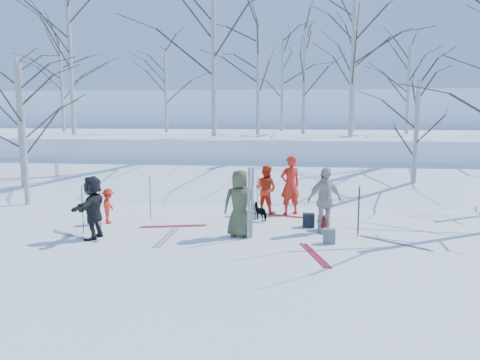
# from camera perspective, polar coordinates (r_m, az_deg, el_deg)

# --- Properties ---
(ground) EXTENTS (120.00, 120.00, 0.00)m
(ground) POSITION_cam_1_polar(r_m,az_deg,el_deg) (12.68, -0.83, -6.79)
(ground) COLOR white
(ground) RESTS_ON ground
(snow_ramp) EXTENTS (70.00, 9.49, 4.12)m
(snow_ramp) POSITION_cam_1_polar(r_m,az_deg,el_deg) (19.46, 1.97, -1.07)
(snow_ramp) COLOR white
(snow_ramp) RESTS_ON ground
(snow_plateau) EXTENTS (70.00, 18.00, 2.20)m
(snow_plateau) POSITION_cam_1_polar(r_m,az_deg,el_deg) (29.27, 3.69, 3.70)
(snow_plateau) COLOR white
(snow_plateau) RESTS_ON ground
(far_hill) EXTENTS (90.00, 30.00, 6.00)m
(far_hill) POSITION_cam_1_polar(r_m,az_deg,el_deg) (50.18, 5.10, 6.68)
(far_hill) COLOR white
(far_hill) RESTS_ON ground
(skier_olive_center) EXTENTS (0.89, 0.58, 1.80)m
(skier_olive_center) POSITION_cam_1_polar(r_m,az_deg,el_deg) (12.40, -0.02, -2.86)
(skier_olive_center) COLOR #414529
(skier_olive_center) RESTS_ON ground
(skier_red_north) EXTENTS (0.83, 0.74, 1.92)m
(skier_red_north) POSITION_cam_1_polar(r_m,az_deg,el_deg) (15.20, 6.14, -0.63)
(skier_red_north) COLOR red
(skier_red_north) RESTS_ON ground
(skier_redor_behind) EXTENTS (0.95, 0.86, 1.57)m
(skier_redor_behind) POSITION_cam_1_polar(r_m,az_deg,el_deg) (15.37, 3.17, -1.15)
(skier_redor_behind) COLOR red
(skier_redor_behind) RESTS_ON ground
(skier_red_seated) EXTENTS (0.48, 0.73, 1.06)m
(skier_red_seated) POSITION_cam_1_polar(r_m,az_deg,el_deg) (14.48, -15.73, -3.07)
(skier_red_seated) COLOR red
(skier_red_seated) RESTS_ON ground
(skier_cream_east) EXTENTS (1.14, 0.92, 1.81)m
(skier_cream_east) POSITION_cam_1_polar(r_m,az_deg,el_deg) (13.02, 10.25, -2.43)
(skier_cream_east) COLOR beige
(skier_cream_east) RESTS_ON ground
(skier_grey_west) EXTENTS (0.50, 1.55, 1.67)m
(skier_grey_west) POSITION_cam_1_polar(r_m,az_deg,el_deg) (12.78, -17.49, -3.21)
(skier_grey_west) COLOR black
(skier_grey_west) RESTS_ON ground
(dog) EXTENTS (0.67, 0.65, 0.54)m
(dog) POSITION_cam_1_polar(r_m,az_deg,el_deg) (14.38, 2.54, -3.88)
(dog) COLOR black
(dog) RESTS_ON ground
(upright_ski_left) EXTENTS (0.11, 0.17, 1.90)m
(upright_ski_left) POSITION_cam_1_polar(r_m,az_deg,el_deg) (12.09, 1.07, -2.90)
(upright_ski_left) COLOR silver
(upright_ski_left) RESTS_ON ground
(upright_ski_right) EXTENTS (0.13, 0.23, 1.89)m
(upright_ski_right) POSITION_cam_1_polar(r_m,az_deg,el_deg) (12.14, 1.47, -2.85)
(upright_ski_right) COLOR silver
(upright_ski_right) RESTS_ON ground
(ski_pair_a) EXTENTS (2.06, 2.10, 0.02)m
(ski_pair_a) POSITION_cam_1_polar(r_m,az_deg,el_deg) (12.59, 18.29, -7.27)
(ski_pair_a) COLOR silver
(ski_pair_a) RESTS_ON ground
(ski_pair_b) EXTENTS (1.18, 2.00, 0.02)m
(ski_pair_b) POSITION_cam_1_polar(r_m,az_deg,el_deg) (11.13, 9.08, -8.98)
(ski_pair_b) COLOR maroon
(ski_pair_b) RESTS_ON ground
(ski_pair_c) EXTENTS (0.21, 1.90, 0.02)m
(ski_pair_c) POSITION_cam_1_polar(r_m,az_deg,el_deg) (12.60, -8.95, -6.93)
(ski_pair_c) COLOR silver
(ski_pair_c) RESTS_ON ground
(ski_pair_d) EXTENTS (1.79, 2.07, 0.02)m
(ski_pair_d) POSITION_cam_1_polar(r_m,az_deg,el_deg) (13.34, -19.46, -6.46)
(ski_pair_d) COLOR silver
(ski_pair_d) RESTS_ON ground
(ski_pair_e) EXTENTS (1.32, 2.02, 0.02)m
(ski_pair_e) POSITION_cam_1_polar(r_m,az_deg,el_deg) (15.12, 4.94, -4.32)
(ski_pair_e) COLOR maroon
(ski_pair_e) RESTS_ON ground
(ski_pair_f) EXTENTS (1.06, 1.99, 0.02)m
(ski_pair_f) POSITION_cam_1_polar(r_m,az_deg,el_deg) (13.79, -8.11, -5.59)
(ski_pair_f) COLOR maroon
(ski_pair_f) RESTS_ON ground
(ski_pole_a) EXTENTS (0.02, 0.02, 1.34)m
(ski_pole_a) POSITION_cam_1_polar(r_m,az_deg,el_deg) (13.42, -18.65, -3.44)
(ski_pole_a) COLOR black
(ski_pole_a) RESTS_ON ground
(ski_pole_b) EXTENTS (0.02, 0.02, 1.34)m
(ski_pole_b) POSITION_cam_1_polar(r_m,az_deg,el_deg) (14.59, 2.11, -2.11)
(ski_pole_b) COLOR black
(ski_pole_b) RESTS_ON ground
(ski_pole_c) EXTENTS (0.02, 0.02, 1.34)m
(ski_pole_c) POSITION_cam_1_polar(r_m,az_deg,el_deg) (13.76, -16.72, -3.08)
(ski_pole_c) COLOR black
(ski_pole_c) RESTS_ON ground
(ski_pole_d) EXTENTS (0.02, 0.02, 1.34)m
(ski_pole_d) POSITION_cam_1_polar(r_m,az_deg,el_deg) (14.59, -10.90, -2.25)
(ski_pole_d) COLOR black
(ski_pole_d) RESTS_ON ground
(ski_pole_e) EXTENTS (0.02, 0.02, 1.34)m
(ski_pole_e) POSITION_cam_1_polar(r_m,az_deg,el_deg) (14.84, 3.65, -1.94)
(ski_pole_e) COLOR black
(ski_pole_e) RESTS_ON ground
(ski_pole_f) EXTENTS (0.02, 0.02, 1.34)m
(ski_pole_f) POSITION_cam_1_polar(r_m,az_deg,el_deg) (13.15, 14.31, -3.50)
(ski_pole_f) COLOR black
(ski_pole_f) RESTS_ON ground
(ski_pole_g) EXTENTS (0.02, 0.02, 1.34)m
(ski_pole_g) POSITION_cam_1_polar(r_m,az_deg,el_deg) (12.79, 14.21, -3.82)
(ski_pole_g) COLOR black
(ski_pole_g) RESTS_ON ground
(backpack_red) EXTENTS (0.32, 0.22, 0.42)m
(backpack_red) POSITION_cam_1_polar(r_m,az_deg,el_deg) (13.42, 10.15, -5.15)
(backpack_red) COLOR #A12018
(backpack_red) RESTS_ON ground
(backpack_grey) EXTENTS (0.30, 0.20, 0.38)m
(backpack_grey) POSITION_cam_1_polar(r_m,az_deg,el_deg) (12.10, 10.81, -6.73)
(backpack_grey) COLOR slate
(backpack_grey) RESTS_ON ground
(backpack_dark) EXTENTS (0.34, 0.24, 0.40)m
(backpack_dark) POSITION_cam_1_polar(r_m,az_deg,el_deg) (13.70, 8.36, -4.88)
(backpack_dark) COLOR black
(backpack_dark) RESTS_ON ground
(birch_plateau_a) EXTENTS (4.45, 4.45, 5.51)m
(birch_plateau_a) POSITION_cam_1_polar(r_m,az_deg,el_deg) (24.63, 7.82, 12.00)
(birch_plateau_a) COLOR silver
(birch_plateau_a) RESTS_ON snow_plateau
(birch_plateau_c) EXTENTS (5.30, 5.30, 6.72)m
(birch_plateau_c) POSITION_cam_1_polar(r_m,az_deg,el_deg) (28.15, 13.76, 12.60)
(birch_plateau_c) COLOR silver
(birch_plateau_c) RESTS_ON snow_plateau
(birch_plateau_d) EXTENTS (3.83, 3.83, 4.61)m
(birch_plateau_d) POSITION_cam_1_polar(r_m,az_deg,el_deg) (26.76, -9.04, 10.71)
(birch_plateau_d) COLOR silver
(birch_plateau_d) RESTS_ON snow_plateau
(birch_plateau_e) EXTENTS (3.73, 3.73, 4.47)m
(birch_plateau_e) POSITION_cam_1_polar(r_m,az_deg,el_deg) (25.81, 19.83, 10.27)
(birch_plateau_e) COLOR silver
(birch_plateau_e) RESTS_ON snow_plateau
(birch_plateau_g) EXTENTS (4.36, 4.36, 5.37)m
(birch_plateau_g) POSITION_cam_1_polar(r_m,az_deg,el_deg) (23.24, 2.22, 12.14)
(birch_plateau_g) COLOR silver
(birch_plateau_g) RESTS_ON snow_plateau
(birch_plateau_h) EXTENTS (4.50, 4.50, 5.57)m
(birch_plateau_h) POSITION_cam_1_polar(r_m,az_deg,el_deg) (28.89, 5.18, 11.53)
(birch_plateau_h) COLOR silver
(birch_plateau_h) RESTS_ON snow_plateau
(birch_plateau_i) EXTENTS (5.61, 5.61, 7.16)m
(birch_plateau_i) POSITION_cam_1_polar(r_m,az_deg,el_deg) (25.11, -19.97, 13.42)
(birch_plateau_i) COLOR silver
(birch_plateau_i) RESTS_ON snow_plateau
(birch_plateau_j) EXTENTS (5.31, 5.31, 6.73)m
(birch_plateau_j) POSITION_cam_1_polar(r_m,az_deg,el_deg) (23.38, 13.57, 13.57)
(birch_plateau_j) COLOR silver
(birch_plateau_j) RESTS_ON snow_plateau
(birch_plateau_k) EXTENTS (6.13, 6.13, 7.90)m
(birch_plateau_k) POSITION_cam_1_polar(r_m,az_deg,el_deg) (22.14, -3.25, 15.62)
(birch_plateau_k) COLOR silver
(birch_plateau_k) RESTS_ON snow_plateau
(birch_plateau_l) EXTENTS (4.14, 4.14, 5.06)m
(birch_plateau_l) POSITION_cam_1_polar(r_m,az_deg,el_deg) (29.20, -20.91, 10.50)
(birch_plateau_l) COLOR silver
(birch_plateau_l) RESTS_ON snow_plateau
(birch_edge_a) EXTENTS (4.07, 4.07, 4.96)m
(birch_edge_a) POSITION_cam_1_polar(r_m,az_deg,el_deg) (18.28, -24.90, 4.92)
(birch_edge_a) COLOR silver
(birch_edge_a) RESTS_ON ground
(birch_edge_d) EXTENTS (4.40, 4.40, 5.42)m
(birch_edge_d) POSITION_cam_1_polar(r_m,az_deg,el_deg) (20.58, -25.23, 5.83)
(birch_edge_d) COLOR silver
(birch_edge_d) RESTS_ON ground
(birch_edge_e) EXTENTS (3.77, 3.77, 4.52)m
(birch_edge_e) POSITION_cam_1_polar(r_m,az_deg,el_deg) (18.91, 20.65, 4.59)
(birch_edge_e) COLOR silver
(birch_edge_e) RESTS_ON ground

